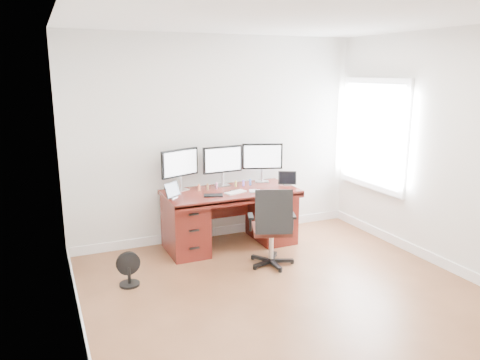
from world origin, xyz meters
name	(u,v)px	position (x,y,z in m)	size (l,w,h in m)	color
ground	(302,308)	(0.00, 0.00, 0.00)	(4.50, 4.50, 0.00)	brown
back_wall	(217,139)	(0.00, 2.25, 1.35)	(4.00, 0.10, 2.70)	silver
right_wall	(459,154)	(2.00, 0.11, 1.35)	(0.10, 4.50, 2.70)	silver
desk	(230,216)	(0.00, 1.83, 0.40)	(1.70, 0.80, 0.75)	#501510
office_chair	(272,240)	(0.19, 1.01, 0.31)	(0.66, 0.66, 0.96)	black
floor_fan	(129,270)	(-1.44, 1.16, 0.18)	(0.26, 0.22, 0.37)	black
monitor_left	(180,164)	(-0.58, 2.07, 1.09)	(0.53, 0.23, 0.53)	silver
monitor_center	(223,161)	(0.00, 2.07, 1.09)	(0.55, 0.15, 0.53)	silver
monitor_right	(262,158)	(0.58, 2.07, 1.09)	(0.53, 0.21, 0.53)	silver
tablet_left	(172,191)	(-0.77, 1.75, 0.84)	(0.23, 0.19, 0.19)	silver
tablet_right	(288,179)	(0.80, 1.75, 0.84)	(0.24, 0.17, 0.19)	silver
keyboard	(236,192)	(0.01, 1.66, 0.76)	(0.27, 0.12, 0.01)	white
trackpad	(255,191)	(0.26, 1.63, 0.76)	(0.14, 0.14, 0.01)	silver
drawing_tablet	(213,195)	(-0.29, 1.65, 0.76)	(0.23, 0.15, 0.01)	black
phone	(236,191)	(0.05, 1.74, 0.76)	(0.13, 0.07, 0.01)	black
figurine_orange	(199,187)	(-0.37, 1.95, 0.80)	(0.03, 0.03, 0.08)	#E3794A
figurine_brown	(208,186)	(-0.26, 1.95, 0.80)	(0.03, 0.03, 0.08)	olive
figurine_pink	(217,185)	(-0.13, 1.95, 0.80)	(0.03, 0.03, 0.08)	pink
figurine_yellow	(236,183)	(0.14, 1.95, 0.80)	(0.03, 0.03, 0.08)	#DBC360
figurine_purple	(243,183)	(0.25, 1.95, 0.80)	(0.03, 0.03, 0.08)	#8C62DF
figurine_blue	(250,182)	(0.34, 1.95, 0.80)	(0.03, 0.03, 0.08)	#5377DF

